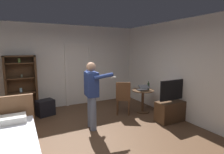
{
  "coord_description": "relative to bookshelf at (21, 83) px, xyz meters",
  "views": [
    {
      "loc": [
        -1.2,
        -3.42,
        1.93
      ],
      "look_at": [
        0.85,
        0.52,
        1.24
      ],
      "focal_mm": 28.92,
      "sensor_mm": 36.0,
      "label": 1
    }
  ],
  "objects": [
    {
      "name": "ground_plane",
      "position": [
        1.17,
        -2.48,
        -0.95
      ],
      "size": [
        6.0,
        6.0,
        0.0
      ],
      "primitive_type": "plane",
      "color": "brown"
    },
    {
      "name": "bookshelf",
      "position": [
        0.0,
        0.0,
        0.0
      ],
      "size": [
        0.86,
        0.32,
        1.75
      ],
      "color": "#4C331E",
      "rests_on": "ground_plane"
    },
    {
      "name": "suitcase_small",
      "position": [
        0.57,
        -0.47,
        -0.72
      ],
      "size": [
        0.55,
        0.48,
        0.46
      ],
      "primitive_type": "cube",
      "rotation": [
        0.0,
        0.0,
        0.29
      ],
      "color": "black",
      "rests_on": "ground_plane"
    },
    {
      "name": "person_blue_shirt",
      "position": [
        1.48,
        -1.93,
        -0.01
      ],
      "size": [
        0.64,
        0.59,
        1.63
      ],
      "color": "slate",
      "rests_on": "ground_plane"
    },
    {
      "name": "laptop",
      "position": [
        3.25,
        -1.6,
        -0.19
      ],
      "size": [
        0.37,
        0.37,
        0.17
      ],
      "color": "black",
      "rests_on": "side_table"
    },
    {
      "name": "wooden_chair",
      "position": [
        2.65,
        -1.45,
        -0.4
      ],
      "size": [
        0.58,
        0.58,
        0.99
      ],
      "color": "brown",
      "rests_on": "ground_plane"
    },
    {
      "name": "wall_back",
      "position": [
        1.17,
        0.23,
        0.42
      ],
      "size": [
        5.69,
        0.12,
        2.73
      ],
      "primitive_type": "cube",
      "color": "silver",
      "rests_on": "ground_plane"
    },
    {
      "name": "tv_flatscreen",
      "position": [
        3.59,
        -2.48,
        -0.6
      ],
      "size": [
        0.95,
        0.4,
        1.13
      ],
      "color": "#4C331E",
      "rests_on": "ground_plane"
    },
    {
      "name": "suitcase_dark",
      "position": [
        -0.11,
        -0.86,
        -0.77
      ],
      "size": [
        0.52,
        0.46,
        0.36
      ],
      "primitive_type": "cube",
      "rotation": [
        0.0,
        0.0,
        -0.24
      ],
      "color": "#4C1919",
      "rests_on": "ground_plane"
    },
    {
      "name": "bottle_on_table",
      "position": [
        3.43,
        -1.63,
        -0.13
      ],
      "size": [
        0.06,
        0.06,
        0.27
      ],
      "color": "#263B25",
      "rests_on": "side_table"
    },
    {
      "name": "side_table",
      "position": [
        3.29,
        -1.55,
        -0.47
      ],
      "size": [
        0.67,
        0.67,
        0.7
      ],
      "color": "#4C331E",
      "rests_on": "ground_plane"
    },
    {
      "name": "doorway_frame",
      "position": [
        1.8,
        0.15,
        0.28
      ],
      "size": [
        0.93,
        0.08,
        2.13
      ],
      "color": "white",
      "rests_on": "ground_plane"
    },
    {
      "name": "wall_right",
      "position": [
        3.95,
        -2.48,
        0.42
      ],
      "size": [
        0.12,
        5.53,
        2.73
      ],
      "primitive_type": "cube",
      "color": "silver",
      "rests_on": "ground_plane"
    }
  ]
}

